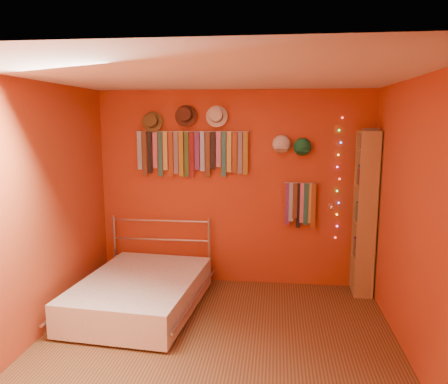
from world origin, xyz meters
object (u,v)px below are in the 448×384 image
at_px(bed, 141,292).
at_px(bookshelf, 369,213).
at_px(reading_lamp, 332,207).
at_px(tie_rack, 191,152).

bearing_deg(bed, bookshelf, 21.62).
height_order(reading_lamp, bookshelf, bookshelf).
bearing_deg(reading_lamp, bookshelf, -0.58).
xyz_separation_m(reading_lamp, bed, (-2.17, -0.80, -0.88)).
xyz_separation_m(bookshelf, bed, (-2.61, -0.79, -0.81)).
relative_size(tie_rack, bed, 0.78).
distance_m(reading_lamp, bookshelf, 0.44).
relative_size(tie_rack, bookshelf, 0.72).
relative_size(bookshelf, bed, 1.08).
height_order(tie_rack, reading_lamp, tie_rack).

